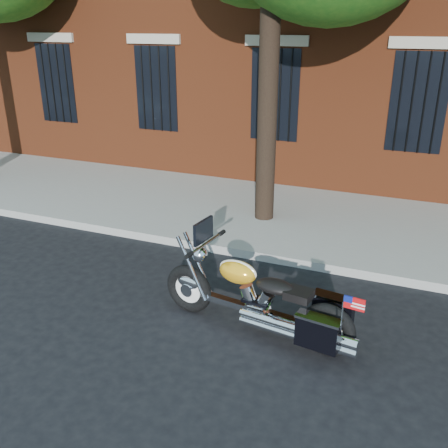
% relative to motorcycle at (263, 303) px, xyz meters
% --- Properties ---
extents(ground, '(120.00, 120.00, 0.00)m').
position_rel_motorcycle_xyz_m(ground, '(-1.63, 0.70, -0.47)').
color(ground, black).
rests_on(ground, ground).
extents(curb, '(40.00, 0.16, 0.15)m').
position_rel_motorcycle_xyz_m(curb, '(-1.63, 2.08, -0.40)').
color(curb, gray).
rests_on(curb, ground).
extents(sidewalk, '(40.00, 3.60, 0.15)m').
position_rel_motorcycle_xyz_m(sidewalk, '(-1.63, 3.96, -0.40)').
color(sidewalk, gray).
rests_on(sidewalk, ground).
extents(motorcycle, '(2.72, 1.01, 1.40)m').
position_rel_motorcycle_xyz_m(motorcycle, '(0.00, 0.00, 0.00)').
color(motorcycle, black).
rests_on(motorcycle, ground).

